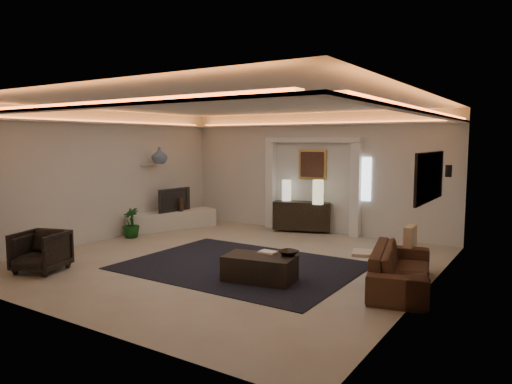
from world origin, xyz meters
The scene contains 33 objects.
floor centered at (0.00, 0.00, 0.00)m, with size 7.00×7.00×0.00m, color #B3AA95.
ceiling centered at (0.00, 0.00, 2.90)m, with size 7.00×7.00×0.00m, color white.
wall_back centered at (0.00, 3.50, 1.45)m, with size 7.00×7.00×0.00m, color beige.
wall_front centered at (0.00, -3.50, 1.45)m, with size 7.00×7.00×0.00m, color beige.
wall_left centered at (-3.50, 0.00, 1.45)m, with size 7.00×7.00×0.00m, color beige.
wall_right centered at (3.50, 0.00, 1.45)m, with size 7.00×7.00×0.00m, color beige.
cove_soffit centered at (0.00, 0.00, 2.62)m, with size 7.00×7.00×0.04m, color silver.
daylight_slit centered at (1.35, 3.48, 1.35)m, with size 0.25×0.03×1.00m, color white.
area_rug centered at (0.40, -0.20, 0.01)m, with size 4.00×3.00×0.01m, color black.
pilaster_left centered at (-1.15, 3.40, 1.10)m, with size 0.22×0.20×2.20m, color silver.
pilaster_right centered at (1.15, 3.40, 1.10)m, with size 0.22×0.20×2.20m, color silver.
alcove_header centered at (0.00, 3.40, 2.25)m, with size 2.52×0.20×0.12m, color silver.
painting_frame centered at (0.00, 3.47, 1.65)m, with size 0.74×0.04×0.74m, color tan.
painting_canvas centered at (0.00, 3.44, 1.65)m, with size 0.62×0.02×0.62m, color #4C2D1E.
art_panel_frame centered at (3.47, 0.30, 1.70)m, with size 0.04×1.64×0.74m, color black.
art_panel_gold centered at (3.44, 0.30, 1.70)m, with size 0.02×1.50×0.62m, color tan.
wall_sconce centered at (3.38, 2.20, 1.68)m, with size 0.12×0.12×0.22m, color black.
wall_niche centered at (-3.44, 1.40, 1.65)m, with size 0.10×0.55×0.04m, color silver.
console centered at (-0.16, 3.25, 0.40)m, with size 1.38×0.43×0.69m, color black.
lamp_left centered at (-0.60, 3.25, 1.09)m, with size 0.23×0.23×0.51m, color white.
lamp_right centered at (0.36, 3.03, 1.09)m, with size 0.26×0.26×0.57m, color #FCF4BB.
media_ledge centered at (-3.15, 1.75, 0.23)m, with size 0.59×2.37×0.44m, color beige.
tv centered at (-3.15, 1.84, 0.75)m, with size 0.13×1.03×0.59m, color black.
figurine centered at (-2.93, 1.94, 0.64)m, with size 0.12×0.12×0.33m, color #3C2A17.
ginger_jar centered at (-3.14, 1.43, 1.87)m, with size 0.39×0.39×0.40m, color #48596E.
plant centered at (-3.15, 0.47, 0.34)m, with size 0.38×0.38×0.68m, color #103C10.
sofa centered at (3.15, 0.10, 0.31)m, with size 0.82×2.11×0.62m, color #482A1B.
throw_blanket centered at (2.76, -0.24, 0.55)m, with size 0.48×0.39×0.05m, color beige.
throw_pillow centered at (3.00, 1.16, 0.55)m, with size 0.14×0.46×0.46m, color tan.
coffee_table centered at (1.16, -0.78, 0.21)m, with size 1.12×0.61×0.42m, color black.
bowl centered at (1.52, -0.49, 0.45)m, with size 0.31×0.31×0.07m, color black.
magazine centered at (1.18, -0.56, 0.42)m, with size 0.28×0.20×0.03m, color #FFEBD0.
armchair centered at (-2.29, -2.34, 0.35)m, with size 0.75×0.77×0.70m, color black.
Camera 1 is at (5.07, -6.97, 2.24)m, focal length 33.02 mm.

